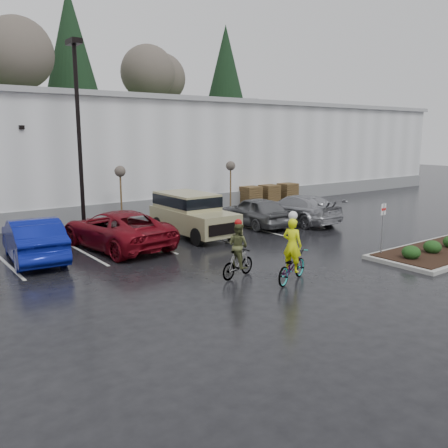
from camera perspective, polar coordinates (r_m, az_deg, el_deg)
ground at (r=17.08m, az=11.45°, el=-6.02°), size 120.00×120.00×0.00m
warehouse at (r=35.07m, az=-16.36°, el=8.35°), size 60.50×15.50×7.20m
wooded_ridge at (r=57.20m, az=-24.53°, el=7.94°), size 80.00×25.00×6.00m
lamppost at (r=24.30m, az=-17.16°, el=12.23°), size 0.50×1.00×9.22m
sapling_mid at (r=26.24m, az=-12.38°, el=5.84°), size 0.60×0.60×3.20m
sapling_east at (r=30.11m, az=0.79°, el=6.69°), size 0.60×0.60×3.20m
pallet_stack_a at (r=32.65m, az=3.20°, el=3.37°), size 1.20×1.20×1.35m
pallet_stack_b at (r=33.76m, az=5.42°, el=3.58°), size 1.20×1.20×1.35m
pallet_stack_c at (r=34.98m, az=7.62°, el=3.79°), size 1.20×1.20×1.35m
shrub_a at (r=19.53m, az=21.60°, el=-3.19°), size 0.70×0.70×0.52m
shrub_b at (r=20.80m, az=23.78°, el=-2.54°), size 0.70×0.70×0.52m
fire_lane_sign at (r=19.81m, az=18.55°, el=0.13°), size 0.30×0.05×2.20m
car_blue at (r=19.93m, az=-21.96°, el=-1.68°), size 2.29×5.27×1.69m
car_red at (r=20.97m, az=-12.79°, el=-0.62°), size 3.41×6.22×1.65m
suv_tan at (r=22.85m, az=-3.70°, el=1.07°), size 2.20×5.10×2.06m
car_grey at (r=25.43m, az=3.81°, el=1.53°), size 2.26×4.81×1.59m
car_far_silver at (r=26.65m, az=8.79°, el=1.83°), size 2.26×5.44×1.57m
cyclist_hivis at (r=15.98m, az=8.15°, el=-4.33°), size 2.09×1.35×2.39m
cyclist_olive at (r=16.27m, az=1.70°, el=-3.85°), size 1.64×0.83×2.05m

